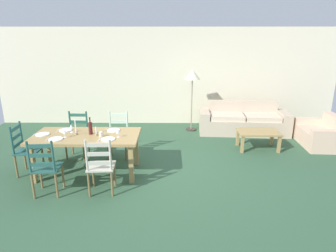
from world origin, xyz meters
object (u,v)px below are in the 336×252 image
(dining_chair_far_right, at_px, (118,135))
(wine_glass_far_left, at_px, (71,127))
(couch, at_px, (243,122))
(wine_bottle, at_px, (90,128))
(dining_chair_near_right, at_px, (101,166))
(coffee_table, at_px, (258,134))
(wine_glass_near_left, at_px, (64,132))
(dining_chair_near_left, at_px, (45,167))
(dining_chair_far_left, at_px, (78,135))
(coffee_cup_primary, at_px, (101,134))
(dining_chair_head_west, at_px, (25,149))
(standing_lamp, at_px, (192,78))
(wine_glass_near_right, at_px, (118,131))
(armchair_upholstered, at_px, (322,135))
(dining_table, at_px, (86,139))

(dining_chair_far_right, relative_size, wine_glass_far_left, 5.96)
(couch, bearing_deg, wine_bottle, -144.38)
(dining_chair_near_right, bearing_deg, coffee_table, 32.57)
(wine_glass_far_left, bearing_deg, wine_glass_near_left, -95.09)
(dining_chair_far_right, xyz_separation_m, wine_glass_near_left, (-0.76, -0.94, 0.38))
(dining_chair_near_left, relative_size, dining_chair_far_left, 1.00)
(coffee_cup_primary, distance_m, couch, 4.08)
(dining_chair_far_left, bearing_deg, dining_chair_head_west, -131.70)
(standing_lamp, bearing_deg, wine_glass_near_right, -118.27)
(dining_chair_far_left, bearing_deg, wine_glass_near_left, -84.69)
(armchair_upholstered, bearing_deg, wine_glass_far_left, -165.87)
(coffee_table, xyz_separation_m, armchair_upholstered, (1.57, 0.25, -0.11))
(coffee_table, bearing_deg, coffee_cup_primary, -157.36)
(armchair_upholstered, xyz_separation_m, standing_lamp, (-2.97, 1.15, 1.16))
(coffee_table, bearing_deg, dining_chair_near_right, -147.43)
(wine_bottle, xyz_separation_m, coffee_table, (3.41, 1.20, -0.51))
(dining_chair_head_west, xyz_separation_m, coffee_cup_primary, (1.42, -0.07, 0.32))
(dining_chair_far_left, bearing_deg, wine_glass_far_left, -80.08)
(wine_glass_far_left, distance_m, coffee_cup_primary, 0.64)
(wine_glass_far_left, distance_m, standing_lamp, 3.50)
(wine_bottle, distance_m, wine_glass_far_left, 0.39)
(dining_chair_far_right, bearing_deg, wine_glass_far_left, -138.61)
(dining_chair_far_left, relative_size, couch, 0.41)
(dining_chair_head_west, bearing_deg, dining_chair_near_left, -48.05)
(dining_chair_far_right, height_order, wine_glass_near_right, dining_chair_far_right)
(standing_lamp, bearing_deg, dining_table, -128.33)
(wine_glass_near_left, distance_m, armchair_upholstered, 5.66)
(dining_table, xyz_separation_m, couch, (3.44, 2.46, -0.37))
(dining_chair_near_left, relative_size, wine_glass_far_left, 5.96)
(wine_bottle, bearing_deg, coffee_table, 19.31)
(dining_table, bearing_deg, coffee_cup_primary, -16.92)
(armchair_upholstered, height_order, standing_lamp, standing_lamp)
(dining_chair_near_right, relative_size, wine_bottle, 3.04)
(dining_chair_near_left, distance_m, dining_chair_head_west, 1.02)
(dining_chair_near_left, xyz_separation_m, wine_bottle, (0.52, 0.83, 0.39))
(couch, bearing_deg, dining_chair_far_left, -156.47)
(couch, bearing_deg, standing_lamp, 172.24)
(couch, bearing_deg, coffee_table, -87.72)
(coffee_table, bearing_deg, standing_lamp, 135.06)
(dining_chair_head_west, bearing_deg, coffee_cup_primary, -2.76)
(wine_glass_near_right, xyz_separation_m, standing_lamp, (1.49, 2.76, 0.55))
(dining_chair_far_right, bearing_deg, standing_lamp, 48.24)
(coffee_table, relative_size, standing_lamp, 0.55)
(dining_chair_near_right, xyz_separation_m, dining_chair_far_right, (0.02, 1.51, 0.00))
(wine_bottle, distance_m, coffee_cup_primary, 0.27)
(wine_glass_far_left, height_order, armchair_upholstered, wine_glass_far_left)
(dining_table, bearing_deg, armchair_upholstered, 16.41)
(wine_glass_near_left, bearing_deg, armchair_upholstered, 16.90)
(coffee_cup_primary, xyz_separation_m, couch, (3.15, 2.55, -0.50))
(coffee_cup_primary, relative_size, coffee_table, 0.10)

